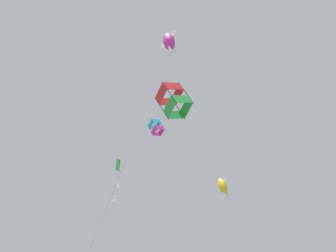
# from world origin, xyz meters

# --- Properties ---
(kite_box_highest) EXTENTS (2.14, 1.86, 5.42)m
(kite_box_highest) POSITION_xyz_m (3.16, 0.58, 41.79)
(kite_box_highest) COLOR #1EB2C6
(kite_box_near_left) EXTENTS (2.56, 2.73, 2.66)m
(kite_box_near_left) POSITION_xyz_m (-3.00, 7.77, 33.12)
(kite_box_near_left) COLOR red
(kite_diamond_far_centre) EXTENTS (2.04, 1.36, 10.18)m
(kite_diamond_far_centre) POSITION_xyz_m (4.85, 3.65, 34.22)
(kite_diamond_far_centre) COLOR green
(kite_fish_upper_right) EXTENTS (1.90, 1.70, 5.55)m
(kite_fish_upper_right) POSITION_xyz_m (-3.04, 8.43, 41.16)
(kite_fish_upper_right) COLOR #DB2D93
(kite_fish_mid_left) EXTENTS (1.35, 1.40, 5.00)m
(kite_fish_mid_left) POSITION_xyz_m (-1.46, -3.95, 35.06)
(kite_fish_mid_left) COLOR yellow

